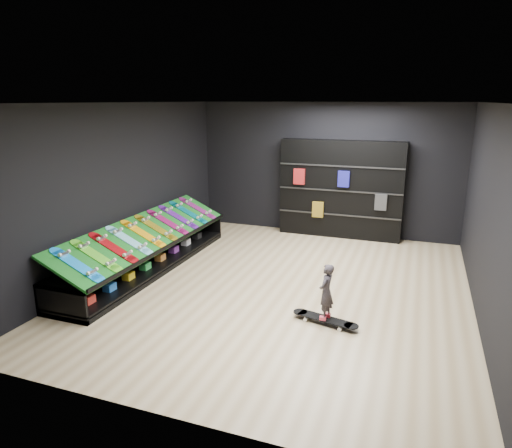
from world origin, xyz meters
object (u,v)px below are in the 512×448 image
(back_shelving, at_px, (341,189))
(child, at_px, (326,302))
(floor_skateboard, at_px, (325,321))
(display_rack, at_px, (149,256))

(back_shelving, bearing_deg, child, -82.33)
(back_shelving, distance_m, floor_skateboard, 4.52)
(display_rack, height_order, back_shelving, back_shelving)
(back_shelving, xyz_separation_m, child, (0.59, -4.36, -0.76))
(back_shelving, height_order, child, back_shelving)
(display_rack, relative_size, back_shelving, 1.64)
(display_rack, bearing_deg, child, -16.40)
(back_shelving, distance_m, child, 4.46)
(display_rack, bearing_deg, floor_skateboard, -16.40)
(display_rack, bearing_deg, back_shelving, 48.42)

